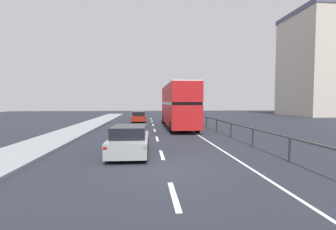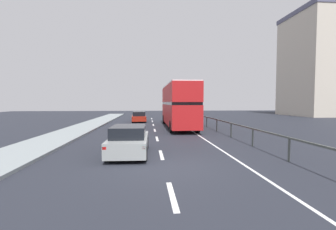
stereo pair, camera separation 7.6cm
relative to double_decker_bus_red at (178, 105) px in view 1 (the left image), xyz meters
name	(u,v)px [view 1 (the left image)]	position (x,y,z in m)	size (l,w,h in m)	color
ground_plane	(165,167)	(-2.41, -14.19, -2.32)	(75.91, 120.00, 0.10)	#23262F
lane_paint_markings	(184,136)	(-0.32, -5.88, -2.27)	(3.36, 46.00, 0.01)	silver
bridge_side_railing	(223,123)	(2.93, -5.19, -1.42)	(0.10, 42.00, 1.05)	#464C48
distant_building_block	(331,64)	(31.34, 18.31, 7.28)	(15.63, 11.80, 19.07)	beige
double_decker_bus_red	(178,105)	(0.00, 0.00, 0.00)	(2.49, 11.34, 4.24)	#B2181A
hatchback_car_near	(130,141)	(-3.95, -11.91, -1.60)	(1.88, 4.18, 1.40)	gray
sedan_car_ahead	(138,117)	(-4.14, 7.11, -1.64)	(1.94, 4.30, 1.31)	maroon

